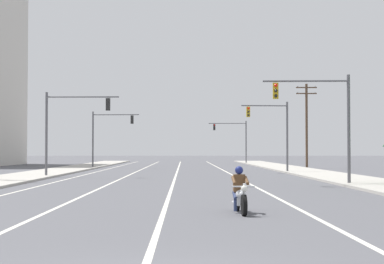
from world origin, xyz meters
name	(u,v)px	position (x,y,z in m)	size (l,w,h in m)	color
lane_stripe_center	(177,172)	(-0.27, 45.00, 0.00)	(0.16, 100.00, 0.01)	beige
lane_stripe_left	(135,172)	(-3.96, 45.00, 0.00)	(0.16, 100.00, 0.01)	beige
lane_stripe_right	(227,172)	(4.19, 45.00, 0.00)	(0.16, 100.00, 0.01)	beige
lane_stripe_far_left	(95,172)	(-7.53, 45.00, 0.00)	(0.16, 100.00, 0.01)	beige
sidewalk_kerb_right	(318,174)	(11.15, 40.00, 0.07)	(4.40, 110.00, 0.14)	#ADA89E
sidewalk_kerb_left	(41,174)	(-11.15, 40.00, 0.07)	(4.40, 110.00, 0.14)	#ADA89E
motorcycle_with_rider	(240,194)	(2.12, 10.20, 0.59)	(0.70, 2.19, 1.46)	black
traffic_signal_near_right	(324,112)	(8.20, 25.07, 4.10)	(4.88, 0.40, 6.20)	#56565B
traffic_signal_near_left	(68,120)	(-8.13, 35.49, 4.13)	(5.39, 0.38, 6.20)	#56565B
traffic_signal_mid_right	(274,126)	(8.24, 44.01, 4.05)	(4.14, 0.56, 6.20)	#56565B
traffic_signal_mid_left	(106,130)	(-8.17, 57.67, 4.12)	(5.17, 0.50, 6.20)	#56565B
traffic_signal_far_right	(235,135)	(7.75, 78.95, 4.14)	(5.51, 0.37, 6.20)	#56565B
utility_pole_right_far	(307,122)	(13.63, 56.55, 4.96)	(2.27, 0.26, 9.15)	#4C3828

